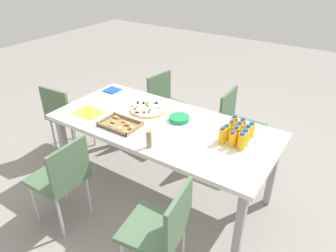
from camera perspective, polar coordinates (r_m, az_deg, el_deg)
ground_plane at (r=3.23m, az=-0.88°, el=-11.29°), size 12.00×12.00×0.00m
party_table at (r=2.83m, az=-0.99°, el=-0.74°), size 2.02×0.93×0.75m
chair_near_left at (r=3.41m, az=12.36°, el=0.64°), size 0.41×0.41×0.83m
chair_far_left at (r=2.20m, az=-1.04°, el=-17.79°), size 0.45×0.45×0.83m
chair_far_right at (r=2.73m, az=-18.60°, el=-8.50°), size 0.41×0.41×0.83m
chair_near_right at (r=3.76m, az=-0.27°, el=4.28°), size 0.45×0.45×0.83m
chair_end at (r=3.70m, az=-18.08°, el=2.24°), size 0.43×0.43×0.83m
juice_bottle_0 at (r=2.67m, az=14.78°, el=-0.69°), size 0.06×0.06×0.13m
juice_bottle_1 at (r=2.68m, az=13.30°, el=-0.08°), size 0.06×0.06×0.15m
juice_bottle_2 at (r=2.71m, az=11.89°, el=0.41°), size 0.06×0.06×0.15m
juice_bottle_3 at (r=2.61m, az=14.18°, el=-1.22°), size 0.06×0.06×0.14m
juice_bottle_4 at (r=2.62m, az=12.71°, el=-0.80°), size 0.06×0.06×0.15m
juice_bottle_5 at (r=2.65m, az=11.37°, el=-0.40°), size 0.05×0.05×0.14m
juice_bottle_6 at (r=2.54m, az=13.72°, el=-2.06°), size 0.06×0.06×0.15m
juice_bottle_7 at (r=2.56m, az=12.17°, el=-1.54°), size 0.06×0.06×0.15m
juice_bottle_8 at (r=2.59m, az=10.47°, el=-1.14°), size 0.06×0.06×0.14m
juice_bottle_9 at (r=2.48m, az=13.18°, el=-2.73°), size 0.06×0.06×0.15m
juice_bottle_10 at (r=2.50m, az=11.53°, el=-2.39°), size 0.05×0.05×0.14m
juice_bottle_11 at (r=2.52m, az=9.79°, el=-1.74°), size 0.06×0.06×0.15m
fruit_pizza at (r=3.03m, az=-3.58°, el=3.18°), size 0.36×0.36×0.05m
snack_tray at (r=2.78m, az=-8.47°, el=0.18°), size 0.35×0.24×0.04m
plate_stack at (r=2.84m, az=2.06°, el=1.37°), size 0.19×0.19×0.04m
napkin_stack at (r=3.50m, az=-10.08°, el=6.40°), size 0.15×0.15×0.01m
cardboard_tube at (r=2.44m, az=-3.45°, el=-2.41°), size 0.04×0.04×0.15m
paper_folder at (r=3.07m, az=-14.11°, el=2.38°), size 0.27×0.22×0.01m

